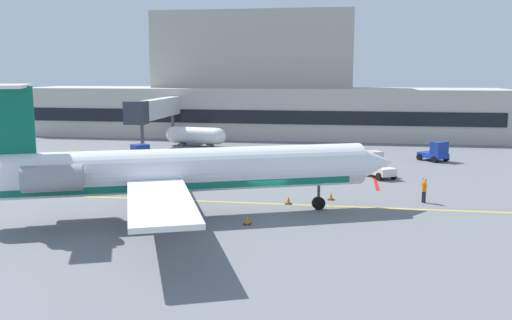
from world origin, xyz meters
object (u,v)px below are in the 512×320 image
Objects in this scene: regional_jet at (175,171)px; marshaller at (424,190)px; fuel_tank at (196,135)px; baggage_tug at (377,166)px; pushback_tractor at (134,155)px; belt_loader at (436,152)px.

marshaller is at bearing 22.90° from regional_jet.
baggage_tug is at bearing -39.16° from fuel_tank.
pushback_tractor is at bearing 171.74° from baggage_tug.
marshaller is at bearing -25.88° from pushback_tractor.
pushback_tractor is at bearing -167.96° from belt_loader.
belt_loader is (31.36, 6.69, 0.07)m from pushback_tractor.
belt_loader is 1.85× the size of marshaller.
marshaller is (27.67, -13.42, 0.04)m from pushback_tractor.
baggage_tug is 0.94× the size of pushback_tractor.
regional_jet is 8.46× the size of belt_loader.
marshaller is at bearing -73.30° from baggage_tug.
pushback_tractor is 32.07m from belt_loader.
fuel_tank is at bearing 79.19° from pushback_tractor.
regional_jet is 35.81m from fuel_tank.
baggage_tug is 0.46× the size of fuel_tank.
baggage_tug is at bearing 106.70° from marshaller.
fuel_tank is at bearing 131.95° from marshaller.
regional_jet is at bearing -76.77° from fuel_tank.
baggage_tug reaches higher than marshaller.
baggage_tug is (13.80, 16.91, -2.12)m from regional_jet.
marshaller is (16.75, 7.07, -2.20)m from regional_jet.
regional_jet reaches higher than marshaller.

